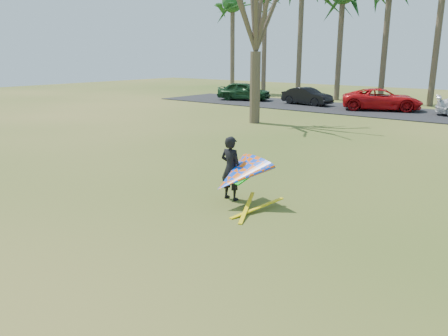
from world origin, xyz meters
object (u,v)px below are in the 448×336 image
Objects in this scene: car_1 at (307,96)px; car_0 at (244,91)px; car_2 at (382,99)px; kite_flyer at (237,174)px; bare_tree_left at (257,2)px.

car_0 is at bearing 98.27° from car_1.
car_0 is 6.12m from car_1.
kite_flyer is (4.13, -23.14, 0.02)m from car_2.
bare_tree_left is 2.05× the size of car_0.
kite_flyer is at bearing -57.13° from bare_tree_left.
car_2 is at bearing -82.15° from car_1.
kite_flyer is at bearing 167.41° from car_2.
kite_flyer is at bearing -150.52° from car_1.
kite_flyer is (8.12, -12.57, -6.06)m from bare_tree_left.
car_2 is at bearing 100.11° from kite_flyer.
bare_tree_left is 4.06× the size of kite_flyer.
car_1 is 1.74× the size of kite_flyer.
kite_flyer is (16.23, -22.64, -0.01)m from car_0.
car_1 is at bearing 100.91° from bare_tree_left.
car_1 is at bearing 69.49° from car_2.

